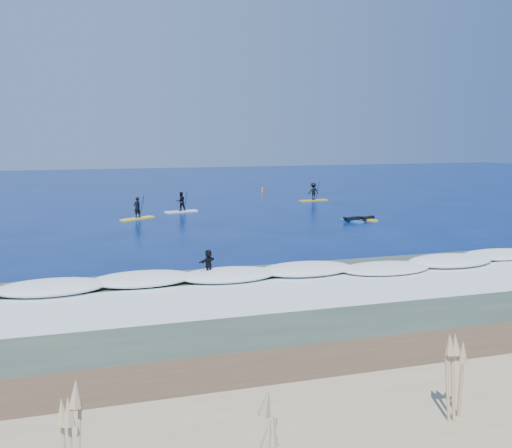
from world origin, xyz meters
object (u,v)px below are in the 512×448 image
object	(u,v)px
wave_surfer	(208,264)
sup_paddler_right	(313,193)
sup_paddler_left	(137,211)
sup_paddler_center	(181,203)
prone_paddler_far	(352,219)
marker_buoy	(262,190)
prone_paddler_near	(367,219)

from	to	relation	value
wave_surfer	sup_paddler_right	bearing A→B (deg)	19.93
sup_paddler_right	sup_paddler_left	bearing A→B (deg)	-164.21
sup_paddler_left	sup_paddler_right	world-z (taller)	sup_paddler_right
sup_paddler_center	sup_paddler_right	distance (m)	15.13
sup_paddler_left	sup_paddler_center	bearing A→B (deg)	5.29
sup_paddler_right	prone_paddler_far	distance (m)	14.02
sup_paddler_left	marker_buoy	bearing A→B (deg)	14.04
sup_paddler_left	prone_paddler_far	world-z (taller)	sup_paddler_left
prone_paddler_far	marker_buoy	size ratio (longest dim) A/B	3.27
sup_paddler_left	sup_paddler_right	size ratio (longest dim) A/B	0.92
sup_paddler_left	sup_paddler_center	distance (m)	5.19
sup_paddler_center	marker_buoy	bearing A→B (deg)	37.73
prone_paddler_near	wave_surfer	size ratio (longest dim) A/B	1.12
sup_paddler_center	wave_surfer	world-z (taller)	sup_paddler_center
sup_paddler_left	sup_paddler_right	distance (m)	20.07
sup_paddler_center	marker_buoy	distance (m)	18.14
sup_paddler_center	marker_buoy	world-z (taller)	sup_paddler_center
sup_paddler_left	wave_surfer	world-z (taller)	sup_paddler_left
prone_paddler_far	wave_surfer	distance (m)	20.60
sup_paddler_left	sup_paddler_right	bearing A→B (deg)	-10.31
sup_paddler_left	prone_paddler_far	size ratio (longest dim) A/B	1.28
prone_paddler_near	wave_surfer	bearing A→B (deg)	108.61
sup_paddler_right	prone_paddler_far	size ratio (longest dim) A/B	1.38
sup_paddler_right	prone_paddler_near	world-z (taller)	sup_paddler_right
wave_surfer	prone_paddler_far	bearing A→B (deg)	5.63
sup_paddler_right	wave_surfer	world-z (taller)	sup_paddler_right
sup_paddler_right	wave_surfer	size ratio (longest dim) A/B	1.89
sup_paddler_right	marker_buoy	distance (m)	9.66
wave_surfer	marker_buoy	bearing A→B (deg)	30.01
sup_paddler_left	wave_surfer	distance (m)	20.67
sup_paddler_right	prone_paddler_near	bearing A→B (deg)	-100.41
sup_paddler_center	sup_paddler_right	world-z (taller)	sup_paddler_right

